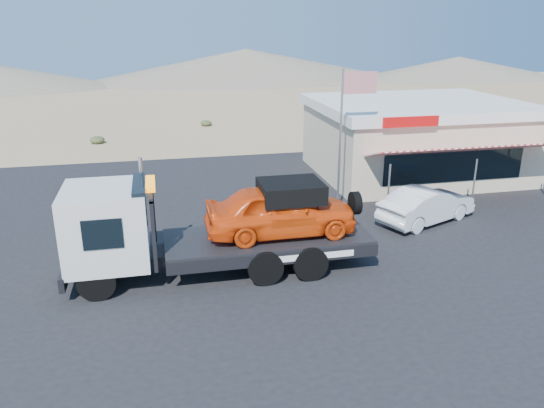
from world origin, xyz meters
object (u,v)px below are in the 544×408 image
object	(u,v)px
white_sedan	(427,205)
tow_truck	(213,223)
jerky_store	(415,137)
flagpole	(346,123)

from	to	relation	value
white_sedan	tow_truck	bearing A→B (deg)	83.74
tow_truck	white_sedan	bearing A→B (deg)	16.49
jerky_store	flagpole	distance (m)	7.36
tow_truck	jerky_store	xyz separation A→B (m)	(11.80, 9.49, 0.26)
tow_truck	white_sedan	distance (m)	9.41
white_sedan	flagpole	size ratio (longest dim) A/B	0.74
tow_truck	white_sedan	world-z (taller)	tow_truck
jerky_store	flagpole	xyz separation A→B (m)	(-5.57, -4.47, 1.77)
tow_truck	flagpole	xyz separation A→B (m)	(6.24, 5.02, 2.04)
white_sedan	flagpole	bearing A→B (deg)	26.46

